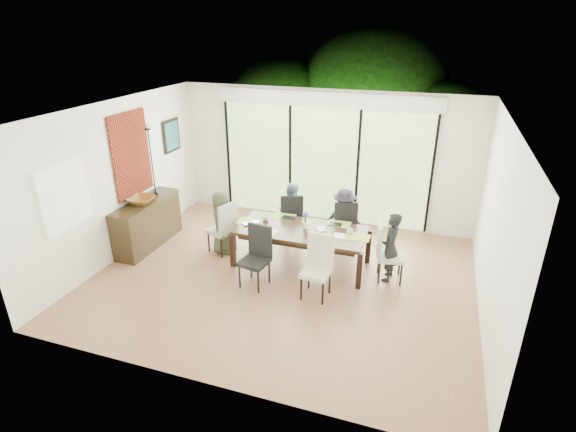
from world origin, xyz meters
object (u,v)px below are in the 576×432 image
(chair_far_right, at_px, (344,223))
(cup_c, at_px, (350,231))
(vase, at_px, (305,225))
(person_far_left, at_px, (291,212))
(laptop, at_px, (252,224))
(person_left_end, at_px, (222,222))
(chair_near_left, at_px, (254,258))
(person_right_end, at_px, (390,247))
(bowl, at_px, (141,200))
(cup_b, at_px, (308,231))
(sideboard, at_px, (148,223))
(cup_a, at_px, (266,218))
(person_far_right, at_px, (344,219))
(chair_right_end, at_px, (391,252))
(table_top, at_px, (301,231))
(chair_far_left, at_px, (292,216))
(chair_near_right, at_px, (316,268))
(chair_left_end, at_px, (221,227))

(chair_far_right, xyz_separation_m, cup_c, (0.25, -0.75, 0.22))
(cup_c, bearing_deg, chair_far_right, 108.43)
(vase, bearing_deg, person_far_left, 122.66)
(person_far_left, distance_m, laptop, 1.02)
(person_left_end, height_order, cup_c, person_left_end)
(chair_near_left, bearing_deg, person_left_end, 147.32)
(person_right_end, distance_m, vase, 1.44)
(bowl, bearing_deg, person_far_left, 24.72)
(cup_b, height_order, sideboard, sideboard)
(vase, relative_size, bowl, 0.23)
(cup_c, height_order, sideboard, sideboard)
(chair_near_left, distance_m, cup_a, 1.06)
(vase, xyz_separation_m, sideboard, (-2.96, -0.25, -0.29))
(vase, bearing_deg, person_left_end, -178.13)
(cup_a, relative_size, bowl, 0.24)
(chair_near_left, height_order, person_far_right, person_far_right)
(chair_right_end, height_order, person_far_left, person_far_left)
(person_far_left, height_order, vase, person_far_left)
(table_top, distance_m, bowl, 2.94)
(chair_far_left, distance_m, vase, 0.97)
(person_right_end, height_order, person_far_right, same)
(laptop, xyz_separation_m, sideboard, (-2.06, -0.10, -0.24))
(person_right_end, bearing_deg, vase, -88.64)
(chair_near_left, distance_m, cup_c, 1.64)
(bowl, bearing_deg, person_far_right, 18.11)
(table_top, distance_m, sideboard, 2.92)
(person_left_end, relative_size, cup_b, 12.90)
(cup_a, bearing_deg, chair_near_right, -40.36)
(chair_far_right, distance_m, cup_a, 1.45)
(chair_left_end, relative_size, sideboard, 0.63)
(chair_far_left, xyz_separation_m, cup_a, (-0.25, -0.70, 0.22))
(chair_far_right, bearing_deg, person_far_right, 70.96)
(chair_left_end, height_order, cup_a, chair_left_end)
(chair_left_end, relative_size, cup_a, 8.87)
(person_far_left, xyz_separation_m, bowl, (-2.46, -1.13, 0.36))
(bowl, bearing_deg, chair_right_end, 3.90)
(chair_far_right, height_order, laptop, chair_far_right)
(bowl, bearing_deg, chair_left_end, 12.06)
(chair_near_right, bearing_deg, bowl, 174.42)
(person_left_end, distance_m, bowl, 1.50)
(chair_far_right, bearing_deg, person_left_end, 3.68)
(sideboard, bearing_deg, bowl, -90.00)
(person_left_end, xyz_separation_m, bowl, (-1.43, -0.30, 0.36))
(cup_b, relative_size, sideboard, 0.06)
(cup_b, distance_m, cup_c, 0.68)
(cup_a, height_order, bowl, bowl)
(chair_far_left, bearing_deg, cup_b, 103.06)
(person_right_end, xyz_separation_m, cup_a, (-2.18, 0.15, 0.14))
(chair_far_left, height_order, chair_near_right, same)
(chair_left_end, distance_m, chair_far_right, 2.22)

